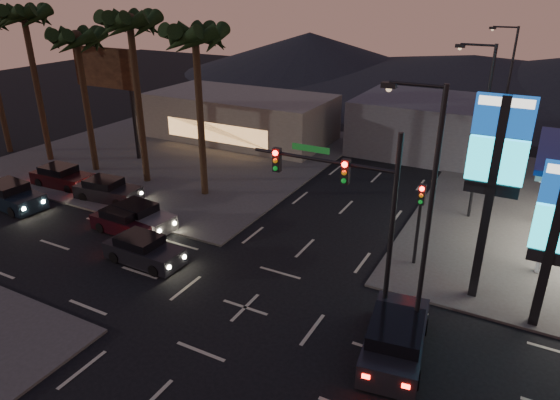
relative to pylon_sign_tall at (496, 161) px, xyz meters
The scene contains 25 objects.
ground 11.97m from the pylon_sign_tall, 147.09° to the right, with size 140.00×140.00×0.00m, color black.
corner_lot_nw 27.40m from the pylon_sign_tall, 156.80° to the left, with size 24.00×24.00×0.12m, color #47443F.
pylon_sign_tall is the anchor object (origin of this frame).
pylon_sign_short 3.20m from the pylon_sign_tall, 21.80° to the right, with size 1.60×0.35×7.00m.
traffic_signal_mast 6.02m from the pylon_sign_tall, 143.48° to the right, with size 6.10×0.39×8.00m.
pedestal_signal 4.82m from the pylon_sign_tall, 153.73° to the left, with size 0.32×0.39×4.30m.
streetlight_near 4.86m from the pylon_sign_tall, 110.76° to the right, with size 2.14×0.25×10.00m.
streetlight_mid 8.70m from the pylon_sign_tall, 101.35° to the left, with size 2.14×0.25×10.00m.
streetlight_far 22.57m from the pylon_sign_tall, 94.34° to the left, with size 2.14×0.25×10.00m.
palm_a 18.21m from the pylon_sign_tall, 167.12° to the left, with size 4.41×4.41×10.86m.
palm_b 23.13m from the pylon_sign_tall, 169.92° to the left, with size 4.41×4.41×11.46m.
palm_c 27.90m from the pylon_sign_tall, behind, with size 4.41×4.41×10.26m.
palm_d 32.96m from the pylon_sign_tall, behind, with size 4.41×4.41×11.66m.
billboard 29.95m from the pylon_sign_tall, 165.50° to the left, with size 6.00×0.30×8.50m.
building_far_west 28.25m from the pylon_sign_tall, 143.75° to the left, with size 16.00×8.00×4.00m, color #726B5B.
building_far_mid 21.91m from the pylon_sign_tall, 107.59° to the left, with size 12.00×9.00×4.40m, color #4C4C51.
hill_left 64.06m from the pylon_sign_tall, 121.58° to the left, with size 40.00×40.00×6.00m, color black.
hill_center 55.33m from the pylon_sign_tall, 98.86° to the left, with size 60.00×60.00×4.00m, color black.
car_lane_a_front 16.72m from the pylon_sign_tall, 163.19° to the right, with size 4.27×1.89×1.38m.
car_lane_a_mid 19.21m from the pylon_sign_tall, behind, with size 4.25×1.89×1.37m.
car_lane_a_rear 27.84m from the pylon_sign_tall, behind, with size 4.86×2.31×1.54m.
car_lane_b_front 18.88m from the pylon_sign_tall, behind, with size 4.43×2.15×1.40m.
car_lane_b_mid 23.25m from the pylon_sign_tall, behind, with size 4.50×2.20×1.42m.
car_lane_b_rear 27.69m from the pylon_sign_tall, behind, with size 4.52×2.05×1.45m.
suv_station 8.06m from the pylon_sign_tall, 110.21° to the right, with size 2.69×5.06×1.61m.
Camera 1 is at (9.77, -15.09, 12.77)m, focal length 32.00 mm.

